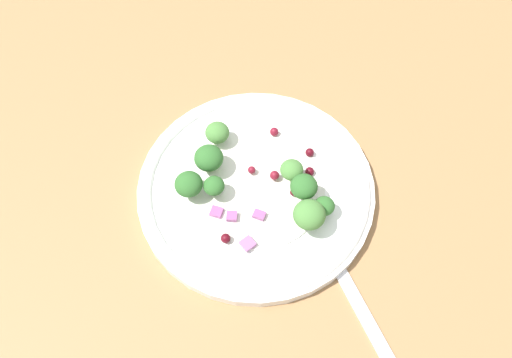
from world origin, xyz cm
name	(u,v)px	position (x,y,z in cm)	size (l,w,h in cm)	color
ground_plane	(262,220)	(0.00, 0.00, -1.00)	(180.00, 180.00, 2.00)	olive
plate	(256,188)	(2.23, 1.42, 0.86)	(23.19, 23.19, 1.70)	white
dressing_pool	(256,186)	(2.23, 1.42, 1.30)	(13.45, 13.45, 0.20)	white
broccoli_floret_0	(292,170)	(3.99, -1.55, 3.30)	(2.22, 2.22, 2.25)	#ADD18E
broccoli_floret_1	(217,133)	(5.84, 6.87, 2.76)	(2.42, 2.42, 2.45)	#8EB77A
broccoli_floret_2	(309,217)	(-0.21, -4.52, 3.39)	(2.98, 2.98, 3.02)	#8EB77A
broccoli_floret_3	(304,187)	(2.51, -3.20, 3.56)	(2.58, 2.58, 2.61)	#9EC684
broccoli_floret_4	(209,158)	(2.53, 6.36, 3.23)	(2.83, 2.83, 2.87)	#ADD18E
broccoli_floret_5	(324,206)	(1.75, -5.51, 2.60)	(1.95, 1.95, 1.98)	#ADD18E
broccoli_floret_6	(216,182)	(0.46, 4.80, 2.97)	(2.02, 2.02, 2.05)	#ADD18E
broccoli_floret_7	(189,185)	(-0.72, 7.06, 3.11)	(2.67, 2.67, 2.70)	#9EC684
cranberry_0	(279,177)	(3.60, -0.43, 2.04)	(0.93, 0.93, 0.93)	maroon
cranberry_1	(310,172)	(5.36, -3.04, 1.73)	(0.91, 0.91, 0.91)	#4C0A14
cranberry_2	(310,152)	(7.50, -2.38, 1.70)	(0.88, 0.88, 0.88)	#4C0A14
cranberry_3	(252,170)	(3.45, 2.31, 1.93)	(0.76, 0.76, 0.76)	maroon
cranberry_4	(274,132)	(8.58, 1.77, 1.81)	(0.89, 0.89, 0.89)	maroon
cranberry_5	(294,192)	(2.55, -2.29, 1.85)	(0.70, 0.70, 0.70)	#4C0A14
cranberry_6	(226,238)	(-4.15, 2.02, 1.92)	(0.91, 0.91, 0.91)	#4C0A14
onion_bit_0	(257,214)	(-0.74, 0.20, 1.65)	(1.12, 0.85, 0.49)	#934C84
onion_bit_1	(216,212)	(-1.83, 3.90, 1.58)	(1.04, 1.11, 0.46)	#934C84
onion_bit_2	(250,245)	(-3.85, -0.28, 1.69)	(1.15, 1.19, 0.41)	#A35B93
onion_bit_3	(232,216)	(-1.81, 2.35, 1.77)	(0.96, 1.00, 0.44)	#934C84
onion_bit_4	(294,167)	(5.56, -1.38, 1.42)	(1.04, 0.86, 0.39)	#843D75
fork	(360,307)	(-5.53, -11.25, 0.25)	(14.61, 14.24, 0.50)	silver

